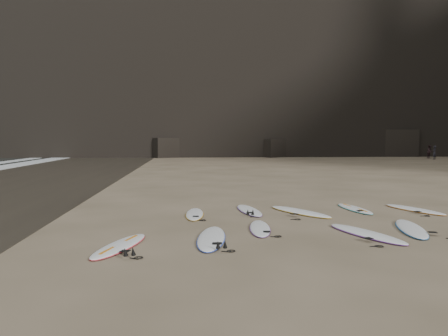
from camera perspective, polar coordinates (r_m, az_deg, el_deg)
The scene contains 14 objects.
ground at distance 12.00m, azimuth 9.48°, elevation -8.25°, with size 240.00×240.00×0.00m, color #897559.
headland at distance 68.37m, azimuth 19.58°, elevation 19.46°, with size 170.00×101.00×63.47m.
surfboard_0 at distance 10.52m, azimuth -13.47°, elevation -9.80°, with size 0.59×2.47×0.09m, color white.
surfboard_1 at distance 10.98m, azimuth -1.66°, elevation -9.08°, with size 0.65×2.72×0.10m, color white.
surfboard_2 at distance 12.21m, azimuth 4.71°, elevation -7.80°, with size 0.54×2.25×0.08m, color white.
surfboard_3 at distance 12.05m, azimuth 18.08°, elevation -8.10°, with size 0.65×2.71×0.10m, color white.
surfboard_4 at distance 13.14m, azimuth 23.24°, elevation -7.24°, with size 0.63×2.64×0.10m, color white.
surfboard_5 at distance 14.39m, azimuth -3.86°, elevation -5.99°, with size 0.55×2.29×0.08m, color white.
surfboard_6 at distance 15.08m, azimuth 3.31°, elevation -5.51°, with size 0.59×2.47×0.09m, color white.
surfboard_7 at distance 14.98m, azimuth 9.88°, elevation -5.61°, with size 0.67×2.78×0.10m, color white.
surfboard_8 at distance 16.09m, azimuth 16.69°, elevation -5.08°, with size 0.56×2.34×0.08m, color white.
surfboard_9 at distance 16.61m, azimuth 23.60°, elevation -4.96°, with size 0.60×2.52×0.09m, color white.
person_a at distance 56.24m, azimuth 25.78°, elevation 1.84°, with size 0.59×0.38×1.60m, color black.
person_b at distance 58.79m, azimuth 25.30°, elevation 1.94°, with size 0.80×0.62×1.64m, color black.
Camera 1 is at (-2.92, -11.36, 2.53)m, focal length 35.00 mm.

